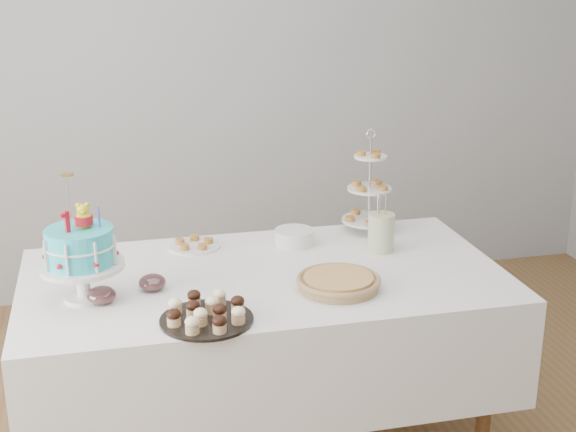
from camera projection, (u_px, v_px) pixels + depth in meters
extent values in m
cube|color=#959799|center=(203.00, 70.00, 4.60)|extent=(5.00, 0.04, 2.70)
cube|color=silver|center=(265.00, 325.00, 3.29)|extent=(1.92, 1.02, 0.45)
cylinder|color=brown|center=(486.00, 391.00, 3.19)|extent=(0.06, 0.06, 0.67)
cylinder|color=brown|center=(65.00, 351.00, 3.51)|extent=(0.06, 0.06, 0.67)
cylinder|color=brown|center=(415.00, 313.00, 3.87)|extent=(0.06, 0.06, 0.67)
cylinder|color=#30C3D2|center=(80.00, 246.00, 2.90)|extent=(0.25, 0.25, 0.13)
torus|color=silver|center=(80.00, 244.00, 2.90)|extent=(0.26, 0.26, 0.01)
cube|color=#B2131E|center=(67.00, 222.00, 2.84)|extent=(0.03, 0.02, 0.08)
cylinder|color=#3946F2|center=(99.00, 217.00, 2.89)|extent=(0.01, 0.01, 0.08)
cylinder|color=silver|center=(70.00, 202.00, 2.87)|extent=(0.00, 0.00, 0.19)
cylinder|color=gold|center=(67.00, 175.00, 2.84)|extent=(0.05, 0.05, 0.01)
cylinder|color=black|center=(207.00, 320.00, 2.80)|extent=(0.33, 0.33, 0.01)
ellipsoid|color=black|center=(188.00, 309.00, 2.77)|extent=(0.05, 0.05, 0.04)
ellipsoid|color=#FFF1C5|center=(224.00, 306.00, 2.80)|extent=(0.05, 0.05, 0.04)
cylinder|color=#A07F57|center=(338.00, 284.00, 3.07)|extent=(0.30, 0.30, 0.04)
cylinder|color=tan|center=(339.00, 279.00, 3.06)|extent=(0.27, 0.27, 0.02)
torus|color=#A07F57|center=(339.00, 280.00, 3.06)|extent=(0.32, 0.32, 0.02)
cylinder|color=silver|center=(370.00, 185.00, 3.64)|extent=(0.01, 0.01, 0.44)
cylinder|color=white|center=(368.00, 220.00, 3.69)|extent=(0.25, 0.25, 0.01)
cylinder|color=white|center=(369.00, 189.00, 3.65)|extent=(0.20, 0.20, 0.01)
cylinder|color=white|center=(371.00, 157.00, 3.60)|extent=(0.15, 0.15, 0.01)
torus|color=silver|center=(371.00, 134.00, 3.57)|extent=(0.05, 0.01, 0.05)
cylinder|color=white|center=(294.00, 237.00, 3.53)|extent=(0.17, 0.17, 0.07)
cylinder|color=white|center=(194.00, 246.00, 3.50)|extent=(0.22, 0.22, 0.01)
ellipsoid|color=silver|center=(101.00, 295.00, 2.94)|extent=(0.11, 0.11, 0.06)
cylinder|color=#5E0809|center=(102.00, 296.00, 2.94)|extent=(0.07, 0.07, 0.03)
ellipsoid|color=silver|center=(152.00, 283.00, 3.05)|extent=(0.11, 0.11, 0.06)
cylinder|color=#5E0809|center=(152.00, 284.00, 3.05)|extent=(0.07, 0.07, 0.03)
cylinder|color=beige|center=(381.00, 232.00, 3.44)|extent=(0.11, 0.11, 0.17)
cylinder|color=beige|center=(392.00, 227.00, 3.47)|extent=(0.01, 0.01, 0.09)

